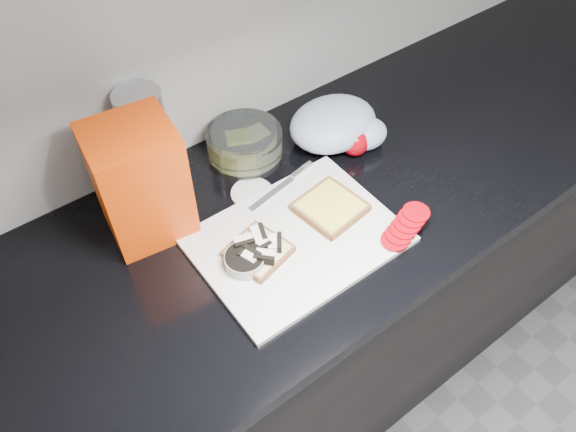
% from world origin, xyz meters
% --- Properties ---
extents(base_cabinet, '(3.50, 0.60, 0.86)m').
position_xyz_m(base_cabinet, '(0.00, 1.20, 0.43)').
color(base_cabinet, black).
rests_on(base_cabinet, ground).
extents(countertop, '(3.50, 0.64, 0.04)m').
position_xyz_m(countertop, '(0.00, 1.20, 0.88)').
color(countertop, black).
rests_on(countertop, base_cabinet).
extents(cutting_board, '(0.40, 0.30, 0.01)m').
position_xyz_m(cutting_board, '(-0.07, 1.12, 0.91)').
color(cutting_board, silver).
rests_on(cutting_board, countertop).
extents(bread_left, '(0.13, 0.13, 0.03)m').
position_xyz_m(bread_left, '(-0.16, 1.14, 0.92)').
color(bread_left, beige).
rests_on(bread_left, cutting_board).
extents(bread_right, '(0.14, 0.14, 0.02)m').
position_xyz_m(bread_right, '(0.03, 1.14, 0.92)').
color(bread_right, beige).
rests_on(bread_right, cutting_board).
extents(tomato_slices, '(0.14, 0.09, 0.03)m').
position_xyz_m(tomato_slices, '(0.11, 1.01, 0.93)').
color(tomato_slices, '#99030D').
rests_on(tomato_slices, cutting_board).
extents(knife, '(0.19, 0.05, 0.01)m').
position_xyz_m(knife, '(0.01, 1.26, 0.91)').
color(knife, silver).
rests_on(knife, cutting_board).
extents(seed_tub, '(0.08, 0.08, 0.04)m').
position_xyz_m(seed_tub, '(-0.19, 1.13, 0.92)').
color(seed_tub, '#A0A4A5').
rests_on(seed_tub, countertop).
extents(tub_lid, '(0.12, 0.12, 0.01)m').
position_xyz_m(tub_lid, '(-0.07, 1.29, 0.90)').
color(tub_lid, silver).
rests_on(tub_lid, countertop).
extents(glass_bowl, '(0.17, 0.17, 0.07)m').
position_xyz_m(glass_bowl, '(-0.02, 1.40, 0.94)').
color(glass_bowl, silver).
rests_on(glass_bowl, countertop).
extents(bread_bag, '(0.18, 0.17, 0.25)m').
position_xyz_m(bread_bag, '(-0.29, 1.34, 1.03)').
color(bread_bag, '#E83103').
rests_on(bread_bag, countertop).
extents(steel_canister, '(0.10, 0.10, 0.23)m').
position_xyz_m(steel_canister, '(-0.22, 1.45, 1.02)').
color(steel_canister, silver).
rests_on(steel_canister, countertop).
extents(grocery_bag, '(0.22, 0.20, 0.10)m').
position_xyz_m(grocery_bag, '(0.19, 1.31, 0.95)').
color(grocery_bag, silver).
rests_on(grocery_bag, countertop).
extents(whole_tomatoes, '(0.07, 0.07, 0.07)m').
position_xyz_m(whole_tomatoes, '(0.19, 1.25, 0.93)').
color(whole_tomatoes, '#99030D').
rests_on(whole_tomatoes, countertop).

